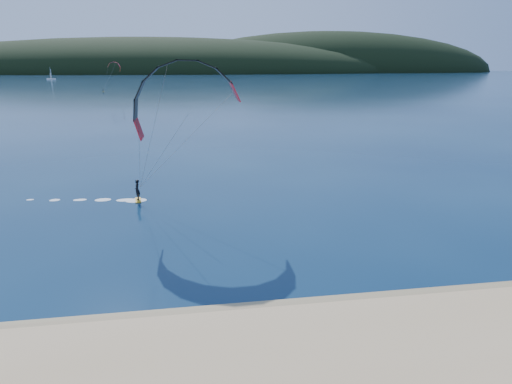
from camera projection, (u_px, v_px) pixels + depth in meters
ground at (208, 384)px, 17.29m from camera, size 1800.00×1800.00×0.00m
wet_sand at (204, 320)px, 21.54m from camera, size 220.00×2.50×0.10m
headland at (189, 73)px, 723.65m from camera, size 1200.00×310.00×140.00m
kitesurfer_near at (185, 117)px, 33.58m from camera, size 20.36×8.96×12.26m
kitesurfer_far at (114, 69)px, 200.01m from camera, size 10.54×6.32×13.72m
sailboat at (51, 79)px, 380.50m from camera, size 7.54×4.81×10.65m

